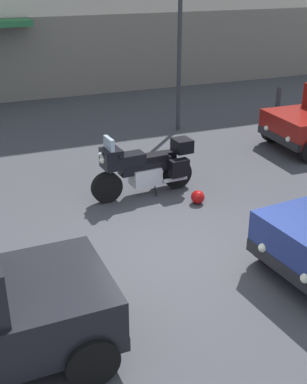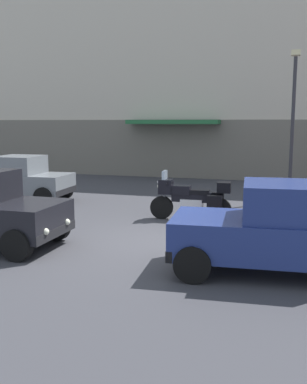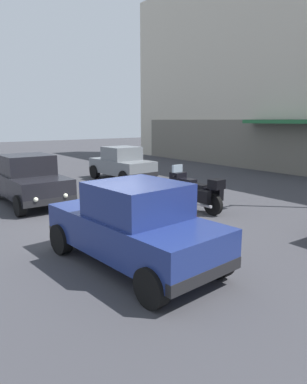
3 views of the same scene
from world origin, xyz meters
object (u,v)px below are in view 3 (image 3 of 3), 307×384
car_hatchback_near (29,180)px  car_compact_side (122,164)px  motorcycle (194,191)px  helmet (192,216)px  car_wagon_end (134,225)px

car_hatchback_near → car_compact_side: (-2.27, 4.99, -0.04)m
motorcycle → helmet: bearing=130.6°
car_compact_side → car_wagon_end: (8.70, -4.97, 0.04)m
motorcycle → car_wagon_end: car_wagon_end is taller
car_compact_side → car_wagon_end: bearing=146.9°
car_hatchback_near → motorcycle: bearing=43.2°
motorcycle → car_hatchback_near: bearing=40.1°
car_hatchback_near → car_compact_side: 5.48m
motorcycle → car_compact_side: bearing=-14.4°
car_compact_side → motorcycle: bearing=166.2°
car_hatchback_near → car_wagon_end: 6.43m
motorcycle → car_wagon_end: 4.56m
helmet → car_wagon_end: size_ratio=0.07×
motorcycle → car_hatchback_near: size_ratio=0.58×
motorcycle → car_hatchback_near: (-3.96, -3.85, 0.19)m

